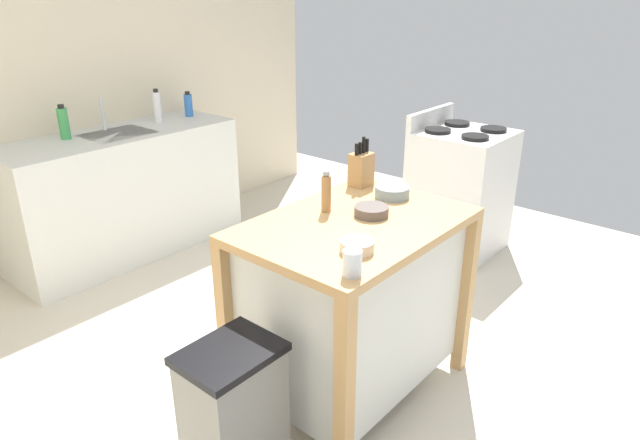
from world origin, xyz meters
TOP-DOWN VIEW (x-y plane):
  - ground_plane at (0.00, 0.00)m, footprint 6.14×6.14m
  - wall_back at (0.00, 2.57)m, footprint 4.97×0.10m
  - kitchen_island at (0.16, 0.03)m, footprint 1.03×0.72m
  - knife_block at (0.56, 0.29)m, footprint 0.11×0.09m
  - bowl_stoneware_deep at (0.26, 0.01)m, footprint 0.15×0.15m
  - bowl_ceramic_wide at (-0.08, -0.17)m, footprint 0.13×0.13m
  - bowl_ceramic_small at (0.52, 0.07)m, footprint 0.16×0.16m
  - drinking_cup at (-0.24, -0.27)m, footprint 0.07×0.07m
  - pepper_grinder at (0.17, 0.19)m, footprint 0.04×0.04m
  - trash_bin at (-0.59, 0.01)m, footprint 0.36×0.28m
  - sink_counter at (0.33, 2.22)m, footprint 1.65×0.60m
  - sink_faucet at (0.33, 2.36)m, footprint 0.02×0.02m
  - bottle_hand_soap at (0.03, 2.33)m, footprint 0.07×0.07m
  - bottle_dish_soap at (1.00, 2.27)m, footprint 0.06×0.06m
  - bottle_spray_cleaner at (0.73, 2.29)m, footprint 0.06×0.06m
  - stove at (1.94, 0.41)m, footprint 0.60×0.60m

SIDE VIEW (x-z plane):
  - ground_plane at x=0.00m, z-range 0.00..0.00m
  - trash_bin at x=-0.59m, z-range 0.00..0.63m
  - sink_counter at x=0.33m, z-range 0.00..0.89m
  - stove at x=1.94m, z-range -0.05..0.96m
  - kitchen_island at x=0.16m, z-range 0.05..0.94m
  - bowl_stoneware_deep at x=0.26m, z-range 0.89..0.94m
  - bowl_ceramic_wide at x=-0.08m, z-range 0.89..0.94m
  - bowl_ceramic_small at x=0.52m, z-range 0.89..0.95m
  - drinking_cup at x=-0.24m, z-range 0.89..0.99m
  - bottle_dish_soap at x=1.00m, z-range 0.88..1.07m
  - knife_block at x=0.56m, z-range 0.85..1.11m
  - pepper_grinder at x=0.17m, z-range 0.88..1.08m
  - bottle_hand_soap at x=0.03m, z-range 0.88..1.11m
  - sink_faucet at x=0.33m, z-range 0.89..1.11m
  - bottle_spray_cleaner at x=0.73m, z-range 0.88..1.13m
  - wall_back at x=0.00m, z-range 0.00..2.60m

